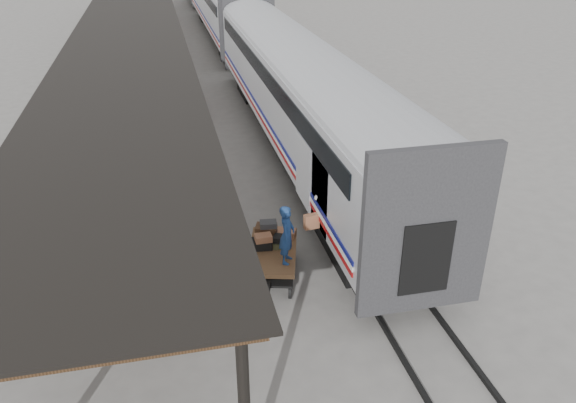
{
  "coord_description": "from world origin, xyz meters",
  "views": [
    {
      "loc": [
        -2.13,
        -13.56,
        8.81
      ],
      "look_at": [
        0.99,
        0.07,
        1.7
      ],
      "focal_mm": 35.0,
      "sensor_mm": 36.0,
      "label": 1
    }
  ],
  "objects_px": {
    "baggage_cart": "(273,256)",
    "luggage_tug": "(168,97)",
    "porter": "(287,235)",
    "pedestrian": "(165,86)"
  },
  "relations": [
    {
      "from": "baggage_cart",
      "to": "pedestrian",
      "type": "relative_size",
      "value": 1.63
    },
    {
      "from": "baggage_cart",
      "to": "porter",
      "type": "xyz_separation_m",
      "value": [
        0.25,
        -0.65,
        1.01
      ]
    },
    {
      "from": "baggage_cart",
      "to": "porter",
      "type": "bearing_deg",
      "value": -54.01
    },
    {
      "from": "baggage_cart",
      "to": "luggage_tug",
      "type": "relative_size",
      "value": 1.47
    },
    {
      "from": "porter",
      "to": "pedestrian",
      "type": "bearing_deg",
      "value": 33.14
    },
    {
      "from": "baggage_cart",
      "to": "pedestrian",
      "type": "bearing_deg",
      "value": 112.39
    },
    {
      "from": "luggage_tug",
      "to": "pedestrian",
      "type": "bearing_deg",
      "value": 100.75
    },
    {
      "from": "porter",
      "to": "luggage_tug",
      "type": "bearing_deg",
      "value": 33.64
    },
    {
      "from": "luggage_tug",
      "to": "pedestrian",
      "type": "xyz_separation_m",
      "value": [
        -0.07,
        1.56,
        0.13
      ]
    },
    {
      "from": "luggage_tug",
      "to": "porter",
      "type": "relative_size",
      "value": 1.13
    }
  ]
}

